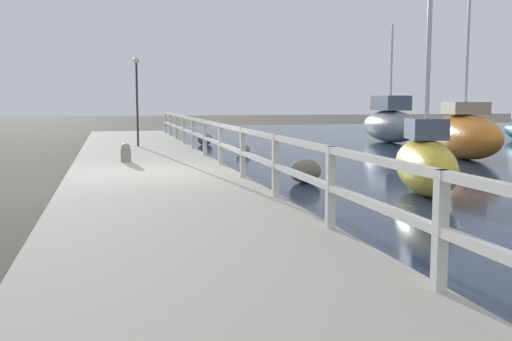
% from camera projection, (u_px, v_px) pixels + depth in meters
% --- Properties ---
extents(ground_plane, '(120.00, 120.00, 0.00)m').
position_uv_depth(ground_plane, '(153.00, 185.00, 12.94)').
color(ground_plane, '#4C473D').
extents(dock_walkway, '(3.61, 36.00, 0.27)m').
position_uv_depth(dock_walkway, '(153.00, 178.00, 12.92)').
color(dock_walkway, '#B2AD9E').
rests_on(dock_walkway, ground).
extents(railing, '(0.10, 32.50, 0.99)m').
position_uv_depth(railing, '(231.00, 140.00, 13.23)').
color(railing, silver).
rests_on(railing, dock_walkway).
extents(boulder_upstream, '(0.62, 0.55, 0.46)m').
position_uv_depth(boulder_upstream, '(205.00, 139.00, 24.58)').
color(boulder_upstream, slate).
rests_on(boulder_upstream, ground).
extents(boulder_far_strip, '(0.71, 0.64, 0.53)m').
position_uv_depth(boulder_far_strip, '(305.00, 171.00, 13.18)').
color(boulder_far_strip, slate).
rests_on(boulder_far_strip, ground).
extents(boulder_water_edge, '(0.47, 0.42, 0.35)m').
position_uv_depth(boulder_water_edge, '(243.00, 149.00, 20.12)').
color(boulder_water_edge, gray).
rests_on(boulder_water_edge, ground).
extents(mooring_bollard, '(0.26, 0.26, 0.47)m').
position_uv_depth(mooring_bollard, '(126.00, 153.00, 15.10)').
color(mooring_bollard, gray).
rests_on(mooring_bollard, dock_walkway).
extents(dock_lamp, '(0.21, 0.21, 2.98)m').
position_uv_depth(dock_lamp, '(137.00, 87.00, 20.04)').
color(dock_lamp, '#2D2D33').
rests_on(dock_lamp, dock_walkway).
extents(sailboat_gray, '(1.80, 4.87, 5.04)m').
position_uv_depth(sailboat_gray, '(390.00, 123.00, 25.92)').
color(sailboat_gray, gray).
rests_on(sailboat_gray, water_surface).
extents(sailboat_orange, '(2.60, 5.02, 7.91)m').
position_uv_depth(sailboat_orange, '(464.00, 134.00, 18.70)').
color(sailboat_orange, orange).
rests_on(sailboat_orange, water_surface).
extents(sailboat_yellow, '(1.65, 3.17, 6.49)m').
position_uv_depth(sailboat_yellow, '(425.00, 162.00, 11.50)').
color(sailboat_yellow, gold).
rests_on(sailboat_yellow, water_surface).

